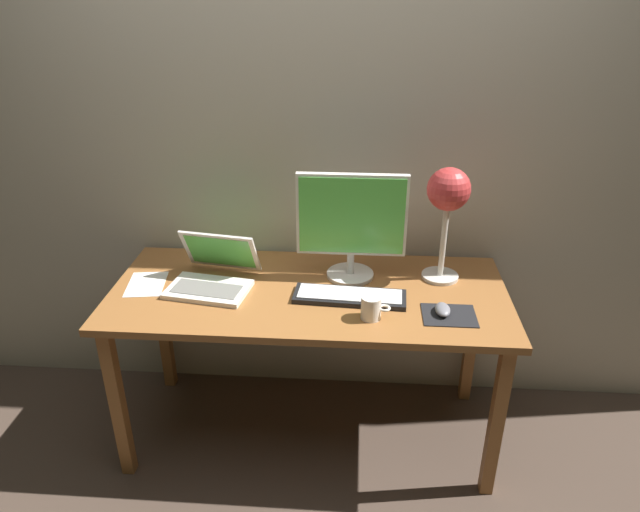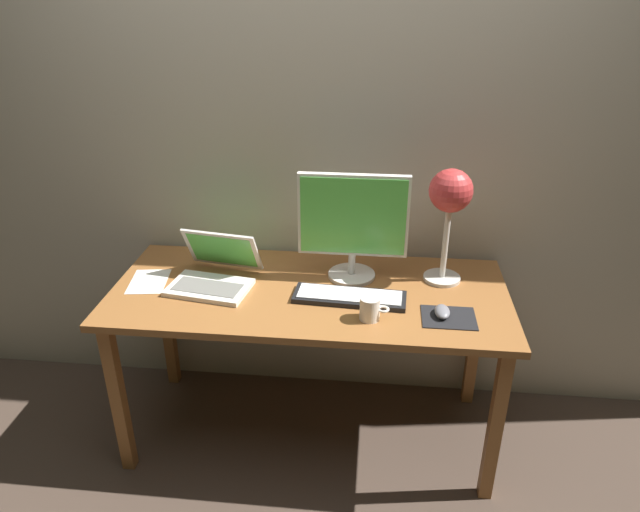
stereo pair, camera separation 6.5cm
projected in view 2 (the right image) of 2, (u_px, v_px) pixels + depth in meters
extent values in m
plane|color=#47382D|center=(311.00, 430.00, 2.67)|extent=(4.80, 4.80, 0.00)
cube|color=#B2A893|center=(319.00, 128.00, 2.46)|extent=(4.80, 0.06, 2.60)
cube|color=#935B2D|center=(309.00, 293.00, 2.35)|extent=(1.60, 0.70, 0.03)
cube|color=#935B2D|center=(118.00, 400.00, 2.33)|extent=(0.05, 0.05, 0.71)
cube|color=#935B2D|center=(495.00, 426.00, 2.19)|extent=(0.05, 0.05, 0.71)
cube|color=#935B2D|center=(167.00, 322.00, 2.84)|extent=(0.05, 0.05, 0.71)
cube|color=#935B2D|center=(475.00, 339.00, 2.71)|extent=(0.05, 0.05, 0.71)
cylinder|color=silver|center=(352.00, 275.00, 2.45)|extent=(0.20, 0.20, 0.01)
cylinder|color=silver|center=(352.00, 263.00, 2.42)|extent=(0.03, 0.03, 0.09)
cube|color=silver|center=(353.00, 215.00, 2.33)|extent=(0.45, 0.03, 0.34)
cube|color=#59C64C|center=(353.00, 217.00, 2.31)|extent=(0.42, 0.00, 0.32)
cube|color=black|center=(350.00, 297.00, 2.27)|extent=(0.45, 0.17, 0.02)
cube|color=silver|center=(350.00, 294.00, 2.27)|extent=(0.41, 0.14, 0.01)
cube|color=silver|center=(209.00, 288.00, 2.34)|extent=(0.35, 0.25, 0.02)
cube|color=slate|center=(207.00, 287.00, 2.32)|extent=(0.29, 0.16, 0.00)
cube|color=silver|center=(222.00, 249.00, 2.43)|extent=(0.33, 0.15, 0.19)
cube|color=#59C64C|center=(222.00, 249.00, 2.43)|extent=(0.29, 0.13, 0.16)
cylinder|color=beige|center=(442.00, 278.00, 2.42)|extent=(0.15, 0.15, 0.01)
cylinder|color=silver|center=(446.00, 239.00, 2.34)|extent=(0.02, 0.02, 0.34)
sphere|color=#BF3333|center=(451.00, 191.00, 2.25)|extent=(0.17, 0.17, 0.17)
sphere|color=#FFEAB2|center=(450.00, 202.00, 2.26)|extent=(0.06, 0.06, 0.06)
cube|color=black|center=(449.00, 317.00, 2.16)|extent=(0.20, 0.16, 0.00)
ellipsoid|color=slate|center=(442.00, 312.00, 2.16)|extent=(0.06, 0.10, 0.03)
cylinder|color=white|center=(370.00, 308.00, 2.13)|extent=(0.08, 0.08, 0.09)
torus|color=white|center=(383.00, 309.00, 2.13)|extent=(0.05, 0.05, 0.01)
cube|color=white|center=(148.00, 282.00, 2.41)|extent=(0.18, 0.23, 0.00)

